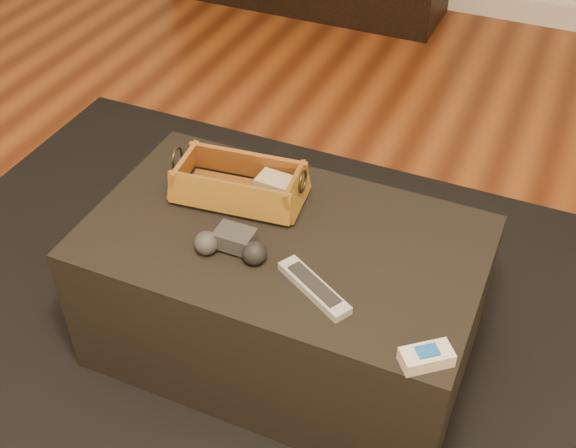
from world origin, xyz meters
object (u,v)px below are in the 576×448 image
at_px(tv_remote, 232,192).
at_px(game_controller, 232,244).
at_px(silver_remote, 314,287).
at_px(ottoman, 284,294).
at_px(cream_gadget, 426,357).
at_px(wicker_basket, 239,185).

bearing_deg(tv_remote, game_controller, -75.14).
bearing_deg(silver_remote, ottoman, 133.49).
relative_size(ottoman, game_controller, 5.30).
height_order(tv_remote, cream_gadget, cream_gadget).
bearing_deg(cream_gadget, silver_remote, 161.15).
bearing_deg(ottoman, wicker_basket, 150.94).
bearing_deg(game_controller, silver_remote, -9.59).
xyz_separation_m(wicker_basket, silver_remote, (0.31, -0.24, -0.03)).
bearing_deg(tv_remote, cream_gadget, -40.36).
height_order(ottoman, tv_remote, tv_remote).
height_order(ottoman, wicker_basket, wicker_basket).
distance_m(game_controller, cream_gadget, 0.54).
bearing_deg(wicker_basket, game_controller, -68.19).
distance_m(tv_remote, game_controller, 0.21).
height_order(ottoman, silver_remote, silver_remote).
relative_size(ottoman, tv_remote, 5.45).
bearing_deg(ottoman, silver_remote, -46.51).
bearing_deg(game_controller, ottoman, 51.55).
bearing_deg(wicker_basket, silver_remote, -38.04).
bearing_deg(cream_gadget, ottoman, 150.11).
bearing_deg(cream_gadget, tv_remote, 152.05).
distance_m(wicker_basket, game_controller, 0.22).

